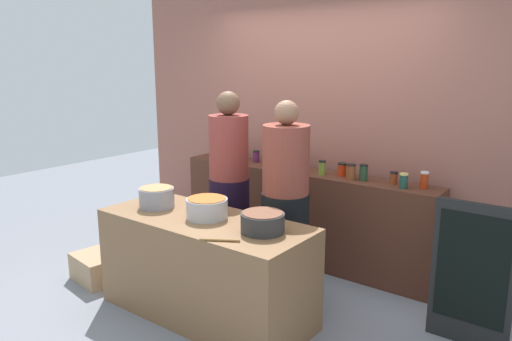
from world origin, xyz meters
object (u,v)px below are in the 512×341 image
preserve_jar_4 (256,156)px  preserve_jar_15 (424,180)px  preserve_jar_1 (225,151)px  cooking_pot_right (263,222)px  preserve_jar_0 (214,152)px  preserve_jar_5 (269,160)px  preserve_jar_8 (298,163)px  cooking_pot_center (207,208)px  cook_with_tongs (229,195)px  preserve_jar_13 (394,178)px  cook_in_cap (285,212)px  wooden_spoon (220,240)px  preserve_jar_3 (243,154)px  preserve_jar_7 (292,161)px  chalkboard_sign (472,275)px  bread_crate (97,267)px  preserve_jar_10 (342,169)px  preserve_jar_12 (364,172)px  cooking_pot_left (157,197)px  preserve_jar_14 (404,181)px  preserve_jar_9 (322,168)px  preserve_jar_11 (351,172)px  preserve_jar_6 (279,161)px  preserve_jar_2 (234,154)px

preserve_jar_4 → preserve_jar_15: 1.78m
preserve_jar_1 → cooking_pot_right: preserve_jar_1 is taller
preserve_jar_0 → preserve_jar_5: (0.75, 0.01, -0.00)m
preserve_jar_8 → cooking_pot_center: size_ratio=0.43×
cooking_pot_right → cook_with_tongs: bearing=142.8°
preserve_jar_1 → preserve_jar_13: size_ratio=1.13×
cook_with_tongs → cook_in_cap: cook_with_tongs is taller
preserve_jar_5 → wooden_spoon: preserve_jar_5 is taller
preserve_jar_15 → preserve_jar_3: bearing=179.8°
preserve_jar_13 → preserve_jar_7: bearing=178.4°
cook_with_tongs → chalkboard_sign: cook_with_tongs is taller
preserve_jar_1 → preserve_jar_5: size_ratio=1.29×
preserve_jar_3 → bread_crate: 1.85m
preserve_jar_3 → preserve_jar_10: size_ratio=1.09×
preserve_jar_12 → preserve_jar_15: preserve_jar_12 is taller
preserve_jar_3 → cooking_pot_left: (0.26, -1.45, -0.11)m
preserve_jar_3 → preserve_jar_7: size_ratio=0.94×
preserve_jar_12 → bread_crate: (-1.86, -1.53, -0.87)m
preserve_jar_14 → bread_crate: preserve_jar_14 is taller
preserve_jar_0 → preserve_jar_10: bearing=0.9°
preserve_jar_5 → wooden_spoon: bearing=-64.4°
preserve_jar_4 → cooking_pot_left: size_ratio=0.44×
preserve_jar_7 → preserve_jar_13: (1.07, -0.03, -0.02)m
preserve_jar_13 → preserve_jar_14: bearing=-33.4°
cook_with_tongs → chalkboard_sign: 2.09m
preserve_jar_9 → bread_crate: (-1.45, -1.50, -0.86)m
wooden_spoon → cook_in_cap: bearing=95.2°
preserve_jar_3 → preserve_jar_1: bearing=175.9°
cook_with_tongs → cook_in_cap: bearing=-5.3°
preserve_jar_3 → chalkboard_sign: (2.52, -0.63, -0.46)m
preserve_jar_0 → cooking_pot_left: (0.64, -1.41, -0.09)m
preserve_jar_11 → bread_crate: 2.46m
preserve_jar_15 → cooking_pot_left: 2.22m
cook_in_cap → chalkboard_sign: size_ratio=1.60×
cooking_pot_right → chalkboard_sign: chalkboard_sign is taller
preserve_jar_6 → cooking_pot_right: 1.57m
preserve_jar_1 → preserve_jar_6: preserve_jar_6 is taller
preserve_jar_10 → preserve_jar_11: size_ratio=0.87×
preserve_jar_13 → cook_in_cap: bearing=-126.7°
preserve_jar_4 → preserve_jar_14: bearing=-3.9°
preserve_jar_2 → preserve_jar_5: size_ratio=1.19×
preserve_jar_1 → preserve_jar_14: bearing=-3.3°
preserve_jar_1 → preserve_jar_2: (0.15, -0.03, -0.01)m
chalkboard_sign → wooden_spoon: bearing=-140.8°
preserve_jar_4 → preserve_jar_11: bearing=-5.1°
preserve_jar_3 → preserve_jar_6: preserve_jar_6 is taller
cook_with_tongs → preserve_jar_5: bearing=96.3°
preserve_jar_6 → cooking_pot_left: size_ratio=0.48×
preserve_jar_0 → cooking_pot_left: 1.55m
preserve_jar_14 → cook_with_tongs: (-1.36, -0.66, -0.21)m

